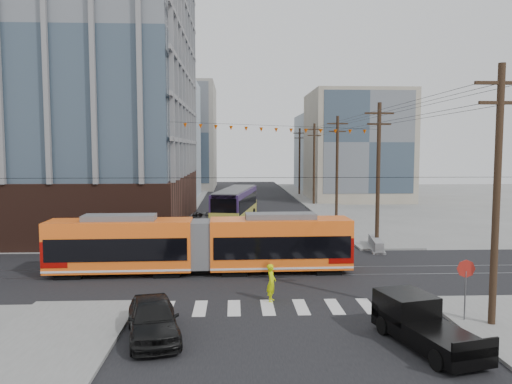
% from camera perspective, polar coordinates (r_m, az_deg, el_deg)
% --- Properties ---
extents(ground, '(160.00, 160.00, 0.00)m').
position_cam_1_polar(ground, '(27.25, 2.61, -11.10)').
color(ground, slate).
extents(office_building, '(30.00, 25.00, 28.60)m').
position_cam_1_polar(office_building, '(53.29, -24.69, 11.77)').
color(office_building, '#381E16').
rests_on(office_building, ground).
extents(bg_bldg_nw_near, '(18.00, 16.00, 18.00)m').
position_cam_1_polar(bg_bldg_nw_near, '(79.45, -13.24, 5.83)').
color(bg_bldg_nw_near, '#8C99A5').
rests_on(bg_bldg_nw_near, ground).
extents(bg_bldg_ne_near, '(14.00, 14.00, 16.00)m').
position_cam_1_polar(bg_bldg_ne_near, '(76.34, 11.41, 5.15)').
color(bg_bldg_ne_near, gray).
rests_on(bg_bldg_ne_near, ground).
extents(bg_bldg_nw_far, '(16.00, 18.00, 20.00)m').
position_cam_1_polar(bg_bldg_nw_far, '(98.80, -9.38, 6.26)').
color(bg_bldg_nw_far, gray).
rests_on(bg_bldg_nw_far, ground).
extents(bg_bldg_ne_far, '(16.00, 16.00, 14.00)m').
position_cam_1_polar(bg_bldg_ne_far, '(96.27, 9.68, 4.51)').
color(bg_bldg_ne_far, '#8C99A5').
rests_on(bg_bldg_ne_far, ground).
extents(utility_pole_near, '(0.30, 0.30, 11.00)m').
position_cam_1_polar(utility_pole_near, '(22.94, 25.80, -0.61)').
color(utility_pole_near, black).
rests_on(utility_pole_near, ground).
extents(utility_pole_far, '(0.30, 0.30, 11.00)m').
position_cam_1_polar(utility_pole_far, '(82.83, 4.99, 3.47)').
color(utility_pole_far, black).
rests_on(utility_pole_far, ground).
extents(streetcar, '(18.18, 3.00, 3.49)m').
position_cam_1_polar(streetcar, '(30.45, -6.29, -6.04)').
color(streetcar, orange).
rests_on(streetcar, ground).
extents(city_bus, '(4.91, 12.99, 3.60)m').
position_cam_1_polar(city_bus, '(51.17, -2.36, -1.52)').
color(city_bus, '#321F4D').
rests_on(city_bus, ground).
extents(pickup_truck, '(3.04, 5.42, 1.74)m').
position_cam_1_polar(pickup_truck, '(20.47, 19.04, -14.28)').
color(pickup_truck, black).
rests_on(pickup_truck, ground).
extents(black_sedan, '(2.91, 5.10, 1.64)m').
position_cam_1_polar(black_sedan, '(20.81, -11.68, -13.95)').
color(black_sedan, black).
rests_on(black_sedan, ground).
extents(parked_car_silver, '(2.75, 5.03, 1.57)m').
position_cam_1_polar(parked_car_silver, '(42.17, -6.58, -4.32)').
color(parked_car_silver, '#A2A4AF').
rests_on(parked_car_silver, ground).
extents(parked_car_white, '(3.39, 5.36, 1.45)m').
position_cam_1_polar(parked_car_white, '(43.43, -6.49, -4.13)').
color(parked_car_white, beige).
rests_on(parked_car_white, ground).
extents(parked_car_grey, '(3.48, 5.52, 1.42)m').
position_cam_1_polar(parked_car_grey, '(49.82, -6.19, -2.99)').
color(parked_car_grey, slate).
rests_on(parked_car_grey, ground).
extents(pedestrian, '(0.59, 0.77, 1.87)m').
position_cam_1_polar(pedestrian, '(25.01, 1.77, -10.33)').
color(pedestrian, '#CBDF07').
rests_on(pedestrian, ground).
extents(stop_sign, '(0.83, 0.83, 2.61)m').
position_cam_1_polar(stop_sign, '(23.70, 22.79, -10.66)').
color(stop_sign, '#A11D15').
rests_on(stop_sign, ground).
extents(jersey_barrier, '(1.53, 4.22, 0.83)m').
position_cam_1_polar(jersey_barrier, '(38.83, 13.53, -5.78)').
color(jersey_barrier, slate).
rests_on(jersey_barrier, ground).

